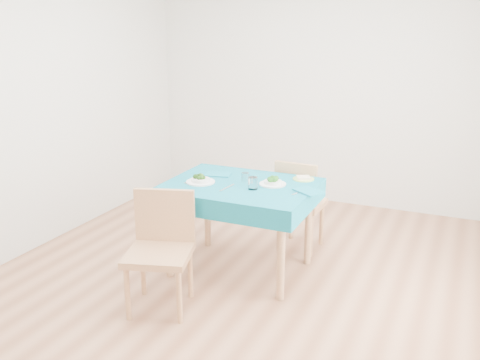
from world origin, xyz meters
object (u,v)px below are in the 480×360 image
at_px(bowl_near, 201,178).
at_px(side_plate, 303,179).
at_px(table, 240,228).
at_px(chair_near, 158,237).
at_px(chair_far, 302,198).
at_px(bowl_far, 273,181).

relative_size(bowl_near, side_plate, 1.32).
bearing_deg(table, side_plate, 37.98).
height_order(table, bowl_near, bowl_near).
relative_size(chair_near, chair_far, 1.17).
distance_m(table, chair_near, 0.88).
xyz_separation_m(chair_near, bowl_near, (-0.04, 0.72, 0.23)).
height_order(table, side_plate, side_plate).
distance_m(table, bowl_far, 0.49).
height_order(table, chair_near, chair_near).
xyz_separation_m(table, bowl_far, (0.25, 0.09, 0.41)).
xyz_separation_m(table, bowl_near, (-0.31, -0.09, 0.42)).
bearing_deg(bowl_far, chair_near, -119.99).
height_order(chair_near, side_plate, chair_near).
bearing_deg(side_plate, bowl_near, -149.88).
bearing_deg(chair_near, chair_far, 50.87).
distance_m(bowl_near, bowl_far, 0.59).
bearing_deg(bowl_near, chair_near, -87.01).
height_order(table, bowl_far, bowl_far).
bearing_deg(side_plate, bowl_far, -126.49).
height_order(chair_near, chair_far, chair_near).
height_order(bowl_far, side_plate, bowl_far).
relative_size(table, chair_far, 1.23).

